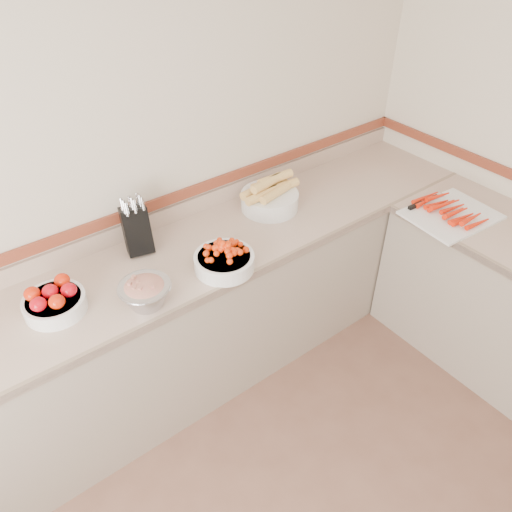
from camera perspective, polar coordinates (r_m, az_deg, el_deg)
back_wall at (r=2.59m, az=-15.28°, el=9.43°), size 4.00×0.00×4.00m
counter_back at (r=2.85m, az=-9.72°, el=-8.10°), size 4.00×0.65×1.08m
knife_block at (r=2.61m, az=-13.50°, el=3.03°), size 0.17×0.19×0.32m
tomato_bowl at (r=2.40m, az=-22.09°, el=-4.80°), size 0.28×0.28×0.14m
cherry_tomato_bowl at (r=2.46m, az=-3.65°, el=-0.36°), size 0.30×0.30×0.16m
corn_bowl at (r=2.91m, az=1.57°, el=6.79°), size 0.37×0.34×0.20m
rhubarb_bowl at (r=2.30m, az=-12.54°, el=-4.10°), size 0.24×0.24×0.14m
cutting_board at (r=3.08m, az=21.30°, el=4.69°), size 0.52×0.42×0.07m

